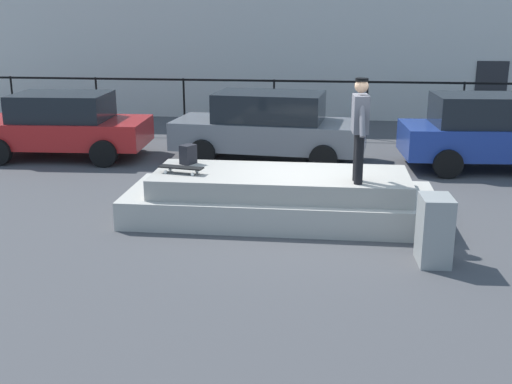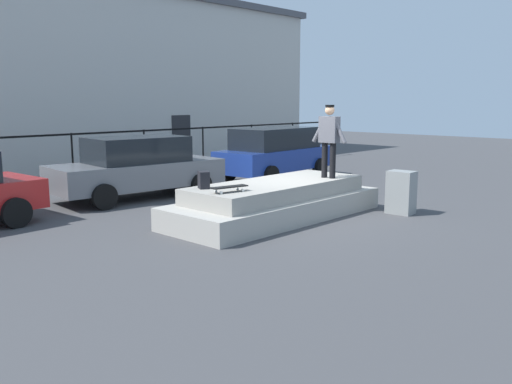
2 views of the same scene
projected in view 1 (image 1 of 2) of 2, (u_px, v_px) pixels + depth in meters
name	position (u px, v px, depth m)	size (l,w,h in m)	color
ground_plane	(310.00, 220.00, 11.09)	(60.00, 60.00, 0.00)	#424244
concrete_ledge	(280.00, 198.00, 11.10)	(5.40, 2.03, 0.83)	#ADA89E
skateboarder	(360.00, 123.00, 10.10)	(0.27, 0.92, 1.70)	black
skateboard	(181.00, 168.00, 10.90)	(0.81, 0.35, 0.12)	black
backpack	(188.00, 154.00, 11.58)	(0.28, 0.20, 0.35)	black
car_red_sedan_near	(63.00, 125.00, 15.67)	(4.22, 2.31, 1.60)	#B21E1E
car_grey_sedan_mid	(269.00, 126.00, 15.29)	(4.78, 2.40, 1.67)	slate
car_blue_hatchback_far	(503.00, 130.00, 14.42)	(4.60, 2.19, 1.72)	navy
utility_box	(434.00, 230.00, 9.08)	(0.44, 0.60, 1.01)	gray
fence_row	(320.00, 95.00, 18.09)	(24.06, 0.06, 1.65)	black
warehouse_building	(325.00, 10.00, 23.66)	(27.84, 7.25, 7.17)	beige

